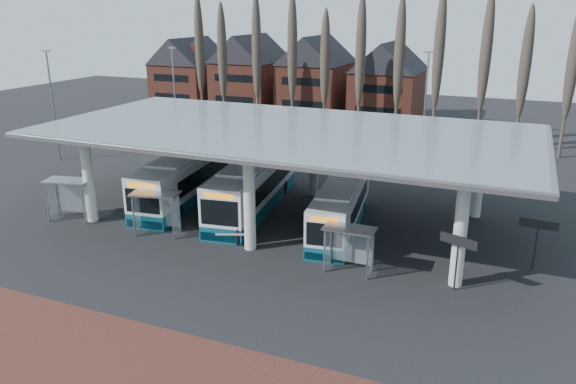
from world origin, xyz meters
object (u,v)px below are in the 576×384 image
at_px(bus_0, 187,177).
at_px(bus_1, 253,186).
at_px(shelter_0, 70,190).
at_px(bus_2, 341,207).
at_px(shelter_2, 350,239).
at_px(shelter_1, 157,203).

height_order(bus_0, bus_1, bus_1).
bearing_deg(bus_1, shelter_0, -155.32).
relative_size(bus_1, bus_2, 1.17).
relative_size(bus_2, shelter_2, 4.05).
xyz_separation_m(bus_0, bus_2, (12.47, -1.05, -0.24)).
distance_m(shelter_1, shelter_2, 12.88).
xyz_separation_m(shelter_0, shelter_1, (6.96, 0.13, -0.04)).
bearing_deg(shelter_0, shelter_1, -11.77).
height_order(shelter_0, shelter_1, shelter_0).
height_order(shelter_0, shelter_2, shelter_0).
distance_m(bus_2, shelter_1, 11.85).
distance_m(bus_0, shelter_0, 8.35).
height_order(bus_1, shelter_0, bus_1).
bearing_deg(shelter_1, shelter_0, 167.78).
xyz_separation_m(shelter_1, shelter_2, (12.87, -0.42, -0.14)).
xyz_separation_m(shelter_0, shelter_2, (19.83, -0.29, -0.18)).
xyz_separation_m(bus_0, shelter_0, (-4.95, -6.71, 0.38)).
height_order(bus_0, shelter_2, bus_0).
height_order(bus_0, bus_2, bus_0).
relative_size(bus_0, bus_2, 1.16).
relative_size(bus_0, bus_1, 0.99).
height_order(bus_2, shelter_2, bus_2).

